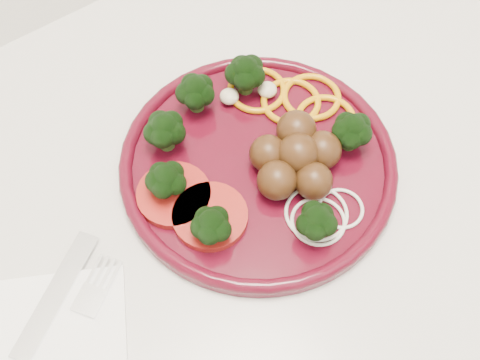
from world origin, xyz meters
TOP-DOWN VIEW (x-y plane):
  - counter at (0.00, 1.70)m, footprint 2.40×0.60m
  - plate at (-0.10, 1.69)m, footprint 0.28×0.28m

SIDE VIEW (x-z plane):
  - counter at x=0.00m, z-range 0.00..0.90m
  - plate at x=-0.10m, z-range 0.89..0.95m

